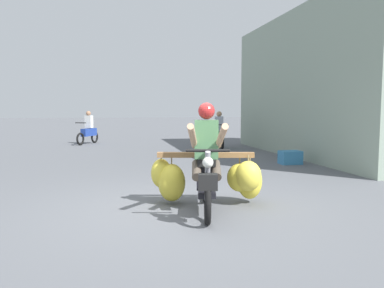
% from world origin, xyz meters
% --- Properties ---
extents(ground_plane, '(120.00, 120.00, 0.00)m').
position_xyz_m(ground_plane, '(0.00, 0.00, 0.00)').
color(ground_plane, '#56595E').
extents(motorbike_main_loaded, '(1.80, 1.74, 1.58)m').
position_xyz_m(motorbike_main_loaded, '(0.58, 0.03, 0.51)').
color(motorbike_main_loaded, black).
rests_on(motorbike_main_loaded, ground).
extents(motorbike_distant_ahead_left, '(0.50, 1.62, 1.40)m').
position_xyz_m(motorbike_distant_ahead_left, '(3.03, 8.14, 0.57)').
color(motorbike_distant_ahead_left, black).
rests_on(motorbike_distant_ahead_left, ground).
extents(motorbike_distant_ahead_right, '(0.89, 1.46, 1.40)m').
position_xyz_m(motorbike_distant_ahead_right, '(-1.87, 11.14, 0.57)').
color(motorbike_distant_ahead_right, black).
rests_on(motorbike_distant_ahead_right, ground).
extents(shopfront_building, '(3.72, 8.63, 4.48)m').
position_xyz_m(shopfront_building, '(6.36, 5.61, 2.24)').
color(shopfront_building, gray).
rests_on(shopfront_building, ground).
extents(produce_crate, '(0.56, 0.40, 0.36)m').
position_xyz_m(produce_crate, '(3.82, 3.92, 0.18)').
color(produce_crate, teal).
rests_on(produce_crate, ground).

